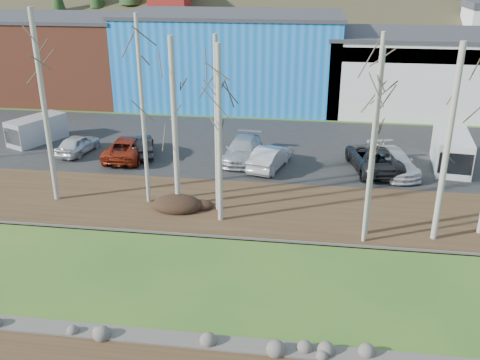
# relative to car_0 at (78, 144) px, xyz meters

# --- Properties ---
(near_bank_rocks) EXTENTS (80.00, 0.80, 0.50)m
(near_bank_rocks) POSITION_rel_car_0_xyz_m (14.34, -18.43, -0.81)
(near_bank_rocks) COLOR #47423D
(near_bank_rocks) RESTS_ON ground
(river) EXTENTS (80.00, 8.00, 0.90)m
(river) POSITION_rel_car_0_xyz_m (14.34, -14.33, -0.81)
(river) COLOR black
(river) RESTS_ON ground
(far_bank_rocks) EXTENTS (80.00, 0.80, 0.46)m
(far_bank_rocks) POSITION_rel_car_0_xyz_m (14.34, -10.23, -0.81)
(far_bank_rocks) COLOR #47423D
(far_bank_rocks) RESTS_ON ground
(far_bank) EXTENTS (80.00, 7.00, 0.15)m
(far_bank) POSITION_rel_car_0_xyz_m (14.34, -7.03, -0.73)
(far_bank) COLOR #382616
(far_bank) RESTS_ON ground
(parking_lot) EXTENTS (80.00, 14.00, 0.14)m
(parking_lot) POSITION_rel_car_0_xyz_m (14.34, 3.47, -0.74)
(parking_lot) COLOR black
(parking_lot) RESTS_ON ground
(building_brick) EXTENTS (16.32, 12.24, 7.80)m
(building_brick) POSITION_rel_car_0_xyz_m (-9.66, 17.47, 3.10)
(building_brick) COLOR brown
(building_brick) RESTS_ON ground
(building_blue) EXTENTS (20.40, 12.24, 8.30)m
(building_blue) POSITION_rel_car_0_xyz_m (8.34, 17.47, 3.35)
(building_blue) COLOR blue
(building_blue) RESTS_ON ground
(building_white) EXTENTS (18.36, 12.24, 6.80)m
(building_white) POSITION_rel_car_0_xyz_m (26.34, 17.45, 2.60)
(building_white) COLOR silver
(building_white) RESTS_ON ground
(dirt_mound) EXTENTS (2.72, 1.92, 0.53)m
(dirt_mound) POSITION_rel_car_0_xyz_m (9.16, -7.88, -0.39)
(dirt_mound) COLOR black
(dirt_mound) RESTS_ON far_bank
(birch_0) EXTENTS (0.28, 0.28, 10.42)m
(birch_0) POSITION_rel_car_0_xyz_m (2.05, -7.58, 4.55)
(birch_0) COLOR #AEA89E
(birch_0) RESTS_ON far_bank
(birch_1) EXTENTS (0.22, 0.22, 10.17)m
(birch_1) POSITION_rel_car_0_xyz_m (7.32, -7.20, 4.43)
(birch_1) COLOR #AEA89E
(birch_1) RESTS_ON far_bank
(birch_2) EXTENTS (0.29, 0.29, 9.15)m
(birch_2) POSITION_rel_car_0_xyz_m (9.08, -7.43, 3.91)
(birch_2) COLOR #AEA89E
(birch_2) RESTS_ON far_bank
(birch_3) EXTENTS (0.26, 0.26, 9.05)m
(birch_3) POSITION_rel_car_0_xyz_m (11.71, -8.88, 3.87)
(birch_3) COLOR #AEA89E
(birch_3) RESTS_ON far_bank
(birch_4) EXTENTS (0.22, 0.22, 9.29)m
(birch_4) POSITION_rel_car_0_xyz_m (11.35, -7.64, 3.99)
(birch_4) COLOR #AEA89E
(birch_4) RESTS_ON far_bank
(birch_5) EXTENTS (0.20, 0.20, 9.82)m
(birch_5) POSITION_rel_car_0_xyz_m (18.94, -10.19, 4.25)
(birch_5) COLOR #AEA89E
(birch_5) RESTS_ON far_bank
(birch_6) EXTENTS (0.28, 0.28, 9.40)m
(birch_6) POSITION_rel_car_0_xyz_m (22.34, -9.44, 4.04)
(birch_6) COLOR #AEA89E
(birch_6) RESTS_ON far_bank
(birch_7) EXTENTS (0.28, 0.28, 8.99)m
(birch_7) POSITION_rel_car_0_xyz_m (19.07, -9.38, 3.84)
(birch_7) COLOR #AEA89E
(birch_7) RESTS_ON far_bank
(car_0) EXTENTS (2.09, 4.10, 1.34)m
(car_0) POSITION_rel_car_0_xyz_m (0.00, 0.00, 0.00)
(car_0) COLOR silver
(car_0) RESTS_ON parking_lot
(car_1) EXTENTS (2.74, 4.37, 1.36)m
(car_1) POSITION_rel_car_0_xyz_m (4.50, 0.40, 0.01)
(car_1) COLOR black
(car_1) RESTS_ON parking_lot
(car_2) EXTENTS (2.54, 5.31, 1.46)m
(car_2) POSITION_rel_car_0_xyz_m (3.83, -0.32, 0.06)
(car_2) COLOR maroon
(car_2) RESTS_ON parking_lot
(car_3) EXTENTS (2.43, 5.21, 1.47)m
(car_3) POSITION_rel_car_0_xyz_m (11.61, 0.29, 0.07)
(car_3) COLOR #ADB2B6
(car_3) RESTS_ON parking_lot
(car_4) EXTENTS (2.66, 4.75, 1.48)m
(car_4) POSITION_rel_car_0_xyz_m (13.57, -1.03, 0.07)
(car_4) COLOR silver
(car_4) RESTS_ON parking_lot
(car_5) EXTENTS (3.71, 6.17, 1.60)m
(car_5) POSITION_rel_car_0_xyz_m (20.20, -0.33, 0.13)
(car_5) COLOR #262628
(car_5) RESTS_ON parking_lot
(car_6) EXTENTS (3.40, 5.45, 1.47)m
(car_6) POSITION_rel_car_0_xyz_m (21.40, -0.67, 0.07)
(car_6) COLOR silver
(car_6) RESTS_ON parking_lot
(van_white) EXTENTS (2.63, 5.20, 2.19)m
(van_white) POSITION_rel_car_0_xyz_m (25.22, 0.67, 0.43)
(van_white) COLOR white
(van_white) RESTS_ON parking_lot
(van_grey) EXTENTS (3.39, 4.63, 1.87)m
(van_grey) POSITION_rel_car_0_xyz_m (-4.14, 1.91, 0.27)
(van_grey) COLOR #AFB1B3
(van_grey) RESTS_ON parking_lot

